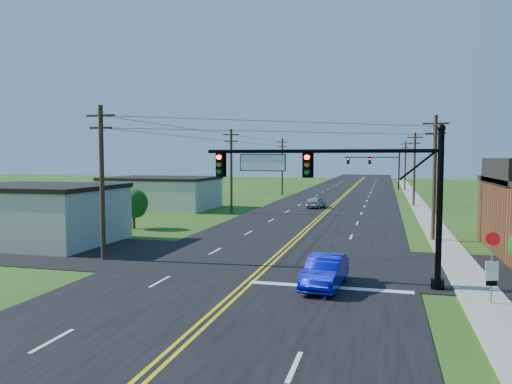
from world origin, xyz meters
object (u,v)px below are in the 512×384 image
(signal_mast_far, at_px, (375,165))
(route_sign, at_px, (492,276))
(signal_mast_main, at_px, (340,184))
(stop_sign, at_px, (493,243))
(blue_car, at_px, (325,272))

(signal_mast_far, distance_m, route_sign, 74.35)
(signal_mast_main, height_order, stop_sign, signal_mast_main)
(signal_mast_far, distance_m, blue_car, 73.10)
(signal_mast_far, relative_size, blue_car, 2.49)
(signal_mast_far, height_order, stop_sign, signal_mast_far)
(blue_car, bearing_deg, signal_mast_far, 94.16)
(stop_sign, bearing_deg, blue_car, -132.12)
(route_sign, height_order, stop_sign, route_sign)
(signal_mast_main, bearing_deg, route_sign, -17.71)
(signal_mast_main, bearing_deg, blue_car, -118.27)
(route_sign, bearing_deg, stop_sign, 66.88)
(signal_mast_far, bearing_deg, stop_sign, -83.64)
(signal_mast_main, bearing_deg, signal_mast_far, 89.92)
(blue_car, distance_m, route_sign, 6.95)
(route_sign, xyz_separation_m, stop_sign, (1.29, 6.62, 0.28))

